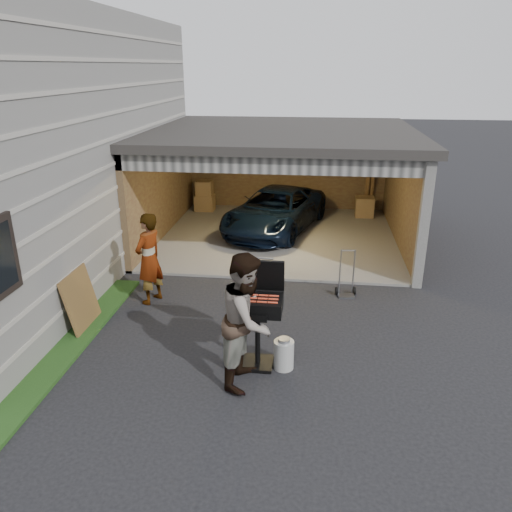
{
  "coord_description": "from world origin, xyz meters",
  "views": [
    {
      "loc": [
        1.68,
        -6.46,
        4.4
      ],
      "look_at": [
        0.66,
        1.97,
        1.15
      ],
      "focal_mm": 35.0,
      "sensor_mm": 36.0,
      "label": 1
    }
  ],
  "objects_px": {
    "woman": "(149,259)",
    "propane_tank": "(284,355)",
    "bbq_grill": "(258,307)",
    "hand_truck": "(346,287)",
    "minivan": "(275,212)",
    "plywood_panel": "(81,301)",
    "man": "(247,320)"
  },
  "relations": [
    {
      "from": "man",
      "to": "bbq_grill",
      "type": "height_order",
      "value": "man"
    },
    {
      "from": "bbq_grill",
      "to": "hand_truck",
      "type": "xyz_separation_m",
      "value": [
        1.49,
        2.69,
        -0.8
      ]
    },
    {
      "from": "man",
      "to": "plywood_panel",
      "type": "relative_size",
      "value": 1.89
    },
    {
      "from": "minivan",
      "to": "bbq_grill",
      "type": "bearing_deg",
      "value": -71.13
    },
    {
      "from": "propane_tank",
      "to": "hand_truck",
      "type": "height_order",
      "value": "hand_truck"
    },
    {
      "from": "propane_tank",
      "to": "plywood_panel",
      "type": "relative_size",
      "value": 0.44
    },
    {
      "from": "propane_tank",
      "to": "hand_truck",
      "type": "xyz_separation_m",
      "value": [
        1.08,
        2.76,
        -0.04
      ]
    },
    {
      "from": "woman",
      "to": "bbq_grill",
      "type": "height_order",
      "value": "woman"
    },
    {
      "from": "man",
      "to": "hand_truck",
      "type": "height_order",
      "value": "man"
    },
    {
      "from": "bbq_grill",
      "to": "hand_truck",
      "type": "distance_m",
      "value": 3.18
    },
    {
      "from": "woman",
      "to": "man",
      "type": "height_order",
      "value": "man"
    },
    {
      "from": "woman",
      "to": "plywood_panel",
      "type": "xyz_separation_m",
      "value": [
        -0.89,
        -1.17,
        -0.38
      ]
    },
    {
      "from": "propane_tank",
      "to": "plywood_panel",
      "type": "bearing_deg",
      "value": 166.71
    },
    {
      "from": "minivan",
      "to": "plywood_panel",
      "type": "distance_m",
      "value": 6.56
    },
    {
      "from": "plywood_panel",
      "to": "hand_truck",
      "type": "bearing_deg",
      "value": 21.85
    },
    {
      "from": "plywood_panel",
      "to": "man",
      "type": "bearing_deg",
      "value": -21.46
    },
    {
      "from": "man",
      "to": "bbq_grill",
      "type": "distance_m",
      "value": 0.45
    },
    {
      "from": "woman",
      "to": "propane_tank",
      "type": "xyz_separation_m",
      "value": [
        2.76,
        -2.03,
        -0.68
      ]
    },
    {
      "from": "minivan",
      "to": "man",
      "type": "height_order",
      "value": "man"
    },
    {
      "from": "man",
      "to": "propane_tank",
      "type": "distance_m",
      "value": 1.0
    },
    {
      "from": "man",
      "to": "plywood_panel",
      "type": "bearing_deg",
      "value": 78.55
    },
    {
      "from": "man",
      "to": "bbq_grill",
      "type": "bearing_deg",
      "value": -2.76
    },
    {
      "from": "man",
      "to": "hand_truck",
      "type": "xyz_separation_m",
      "value": [
        1.59,
        3.13,
        -0.82
      ]
    },
    {
      "from": "bbq_grill",
      "to": "propane_tank",
      "type": "relative_size",
      "value": 3.55
    },
    {
      "from": "minivan",
      "to": "woman",
      "type": "xyz_separation_m",
      "value": [
        -2.06,
        -4.7,
        0.33
      ]
    },
    {
      "from": "propane_tank",
      "to": "plywood_panel",
      "type": "xyz_separation_m",
      "value": [
        -3.65,
        0.86,
        0.29
      ]
    },
    {
      "from": "hand_truck",
      "to": "bbq_grill",
      "type": "bearing_deg",
      "value": -126.22
    },
    {
      "from": "man",
      "to": "plywood_panel",
      "type": "height_order",
      "value": "man"
    },
    {
      "from": "minivan",
      "to": "man",
      "type": "relative_size",
      "value": 2.06
    },
    {
      "from": "minivan",
      "to": "bbq_grill",
      "type": "xyz_separation_m",
      "value": [
        0.3,
        -6.66,
        0.41
      ]
    },
    {
      "from": "woman",
      "to": "man",
      "type": "relative_size",
      "value": 0.9
    },
    {
      "from": "propane_tank",
      "to": "hand_truck",
      "type": "bearing_deg",
      "value": 68.57
    }
  ]
}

